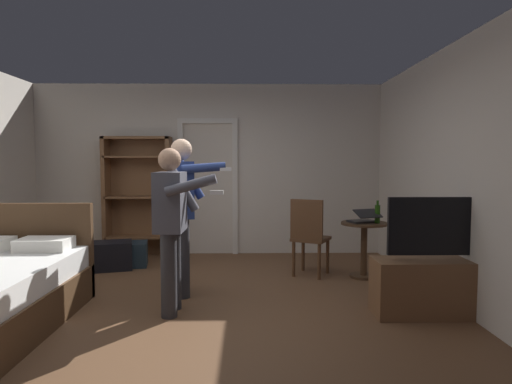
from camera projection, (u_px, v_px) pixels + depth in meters
The scene contains 14 objects.
ground_plane at pixel (186, 308), 4.39m from camera, with size 5.94×5.94×0.00m, color brown.
wall_back at pixel (209, 170), 6.96m from camera, with size 5.64×0.12×2.66m, color silver.
wall_right at pixel (464, 175), 4.34m from camera, with size 0.12×5.46×2.66m, color silver.
doorway_frame at pixel (208, 177), 6.88m from camera, with size 0.93×0.08×2.13m.
bookshelf at pixel (138, 192), 6.74m from camera, with size 1.02×0.32×1.84m.
tv_flatscreen at pixel (435, 281), 4.16m from camera, with size 1.16×0.40×1.13m.
side_table at pixel (364, 241), 5.52m from camera, with size 0.58×0.58×0.70m.
laptop at pixel (364, 219), 5.46m from camera, with size 0.41×0.41×0.17m.
bottle_on_table at pixel (377, 214), 5.41m from camera, with size 0.06×0.06×0.28m.
wooden_chair at pixel (309, 234), 5.56m from camera, with size 0.57×0.57×0.99m.
person_blue_shirt at pixel (172, 219), 4.18m from camera, with size 0.65×0.57×1.59m.
person_striped_shirt at pixel (183, 205), 4.77m from camera, with size 0.71×0.59×1.71m.
suitcase_dark at pixel (127, 254), 6.11m from camera, with size 0.55×0.38×0.34m, color #1E2D38.
suitcase_small at pixel (108, 256), 5.93m from camera, with size 0.62×0.39×0.38m, color black.
Camera 1 is at (0.63, -4.31, 1.46)m, focal length 30.80 mm.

